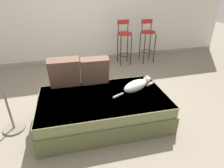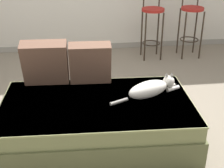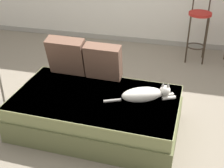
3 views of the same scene
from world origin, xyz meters
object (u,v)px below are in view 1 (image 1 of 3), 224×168
Objects in this scene: cat at (137,85)px; bar_stool_near_window at (124,39)px; couch at (104,109)px; bar_stool_by_doorway at (148,37)px; throw_pillow_corner at (65,72)px; throw_pillow_middle at (95,71)px.

cat is 2.11m from bar_stool_near_window.
bar_stool_by_doorway is (1.61, 2.10, 0.41)m from couch.
cat is (0.51, 0.05, 0.28)m from couch.
throw_pillow_corner reaches higher than cat.
bar_stool_near_window is (1.03, 1.69, 0.00)m from throw_pillow_middle.
throw_pillow_middle is at bearing 146.83° from cat.
bar_stool_near_window reaches higher than throw_pillow_corner.
bar_stool_near_window is 1.01× the size of bar_stool_by_doorway.
bar_stool_near_window reaches higher than bar_stool_by_doorway.
cat is 0.69× the size of bar_stool_by_doorway.
couch is 4.17× the size of throw_pillow_middle.
throw_pillow_middle is at bearing -134.06° from bar_stool_by_doorway.
throw_pillow_corner is 0.45× the size of bar_stool_by_doorway.
bar_stool_by_doorway reaches higher than couch.
couch is at bearing -127.45° from bar_stool_by_doorway.
bar_stool_by_doorway is (2.07, 1.68, -0.02)m from throw_pillow_corner.
cat is at bearing -118.30° from bar_stool_by_doorway.
throw_pillow_corner is 2.23m from bar_stool_near_window.
throw_pillow_middle is 0.41× the size of bar_stool_near_window.
couch is at bearing -41.99° from throw_pillow_corner.
bar_stool_by_doorway is (1.64, 1.69, -0.00)m from throw_pillow_middle.
bar_stool_near_window is (1.00, 2.10, 0.41)m from couch.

